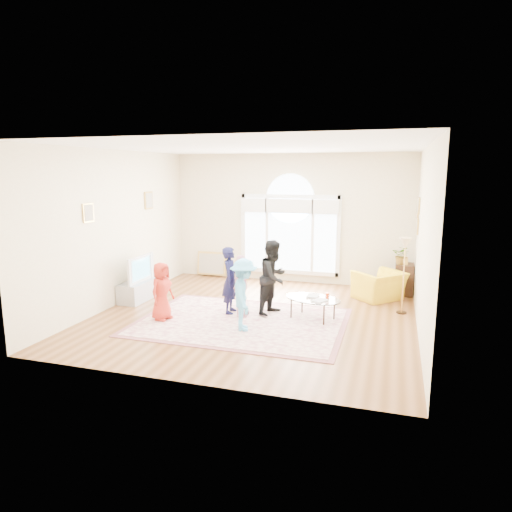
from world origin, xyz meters
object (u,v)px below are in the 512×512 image
(area_rug, at_px, (241,322))
(tv_console, at_px, (138,291))
(coffee_table, at_px, (313,299))
(armchair, at_px, (379,286))
(television, at_px, (137,268))

(area_rug, xyz_separation_m, tv_console, (-2.63, 0.74, 0.20))
(tv_console, xyz_separation_m, coffee_table, (3.87, -0.19, 0.19))
(coffee_table, bearing_deg, armchair, 77.32)
(coffee_table, relative_size, armchair, 1.34)
(tv_console, relative_size, armchair, 1.05)
(tv_console, xyz_separation_m, television, (0.01, 0.00, 0.49))
(coffee_table, bearing_deg, area_rug, -136.19)
(area_rug, relative_size, coffee_table, 2.82)
(armchair, bearing_deg, area_rug, -1.00)
(television, xyz_separation_m, coffee_table, (3.86, -0.19, -0.30))
(tv_console, distance_m, coffee_table, 3.88)
(television, bearing_deg, armchair, 17.74)
(area_rug, height_order, armchair, armchair)
(television, xyz_separation_m, armchair, (5.00, 1.60, -0.39))
(tv_console, relative_size, coffee_table, 0.78)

